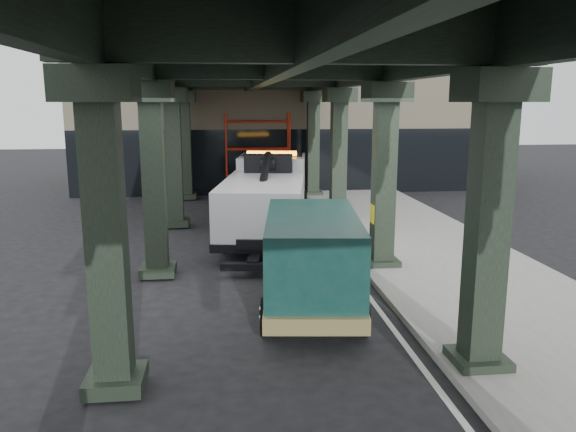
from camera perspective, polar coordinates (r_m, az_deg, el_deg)
ground at (r=13.33m, az=0.85°, el=-8.24°), size 90.00×90.00×0.00m
sidewalk at (r=16.29m, az=15.87°, el=-4.71°), size 5.00×40.00×0.15m
lane_stripe at (r=15.48m, az=6.18°, el=-5.45°), size 0.12×38.00×0.01m
viaduct at (r=14.52m, az=-1.75°, el=15.28°), size 7.40×32.00×6.40m
building at (r=32.64m, az=-0.16°, el=10.62°), size 22.00×10.00×8.00m
scaffolding at (r=27.24m, az=-3.11°, el=6.44°), size 3.08×0.88×4.00m
tow_truck at (r=19.33m, az=-2.05°, el=2.23°), size 3.67×8.93×2.85m
towed_van at (r=12.48m, az=2.40°, el=-4.10°), size 2.61×5.45×2.13m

